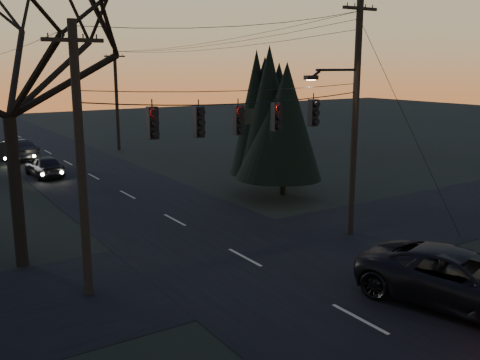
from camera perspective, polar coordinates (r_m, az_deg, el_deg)
main_road at (r=29.04m, az=-10.47°, el=-2.35°), size 8.00×120.00×0.02m
cross_road at (r=20.55m, az=0.51°, el=-8.28°), size 60.00×7.00×0.02m
utility_pole_right at (r=23.87m, az=11.64°, el=-5.62°), size 5.00×0.30×10.00m
utility_pole_left at (r=18.19m, az=-15.79°, el=-11.61°), size 1.80×0.30×8.50m
utility_pole_far_r at (r=47.46m, az=-12.77°, el=3.16°), size 1.80×0.30×8.50m
span_signal_assembly at (r=19.22m, az=-0.06°, el=6.58°), size 11.50×0.44×1.50m
bare_tree_left at (r=20.15m, az=-23.92°, el=12.29°), size 9.76×9.76×10.85m
evergreen_right at (r=29.59m, az=4.71°, el=7.09°), size 4.75×4.75×7.99m
suv_near at (r=17.66m, az=22.41°, el=-9.85°), size 4.34×6.62×1.69m
sedan_oncoming_a at (r=37.26m, az=-20.15°, el=1.41°), size 1.95×4.27×1.42m
sedan_oncoming_b at (r=44.42m, az=-23.06°, el=2.91°), size 3.16×5.07×1.58m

